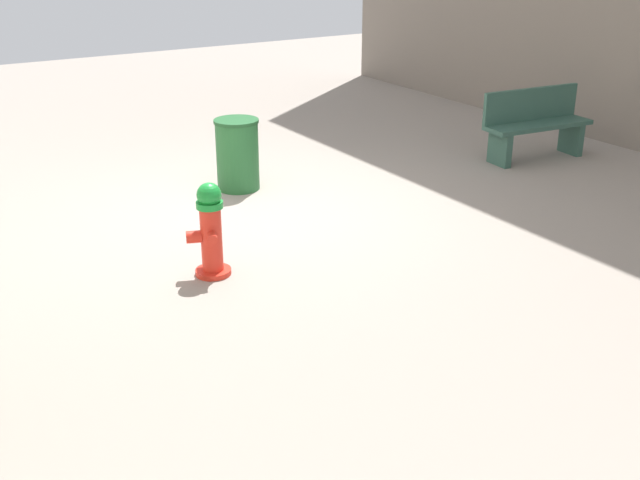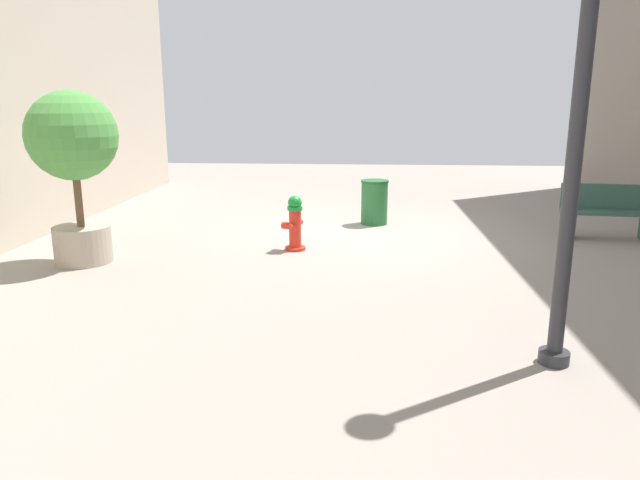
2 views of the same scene
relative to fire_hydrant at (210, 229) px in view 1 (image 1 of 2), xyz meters
The scene contains 4 objects.
ground_plane 1.76m from the fire_hydrant, 132.64° to the right, with size 23.40×23.40×0.00m, color gray.
fire_hydrant is the anchor object (origin of this frame).
bench_near 5.52m from the fire_hydrant, 167.57° to the right, with size 1.60×0.58×0.95m.
trash_bin 2.51m from the fire_hydrant, 121.95° to the right, with size 0.54×0.54×0.87m.
Camera 1 is at (3.81, 7.42, 3.07)m, focal length 43.93 mm.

